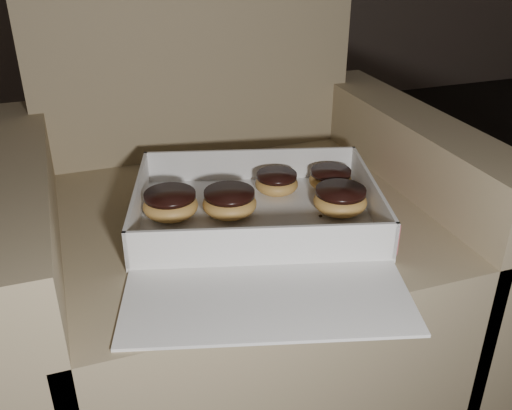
{
  "coord_description": "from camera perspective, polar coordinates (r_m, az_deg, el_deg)",
  "views": [
    {
      "loc": [
        -0.64,
        -0.38,
        0.9
      ],
      "look_at": [
        -0.35,
        0.46,
        0.43
      ],
      "focal_mm": 40.0,
      "sensor_mm": 36.0,
      "label": 1
    }
  ],
  "objects": [
    {
      "name": "armchair",
      "position": [
        1.16,
        -2.6,
        -4.16
      ],
      "size": [
        0.86,
        0.73,
        0.9
      ],
      "color": "#917E5C",
      "rests_on": "floor"
    },
    {
      "name": "bakery_box",
      "position": [
        0.97,
        0.38,
        -1.93
      ],
      "size": [
        0.53,
        0.58,
        0.07
      ],
      "rotation": [
        0.0,
        0.0,
        -0.27
      ],
      "color": "white",
      "rests_on": "armchair"
    },
    {
      "name": "donut_a",
      "position": [
        1.08,
        2.08,
        2.27
      ],
      "size": [
        0.08,
        0.08,
        0.04
      ],
      "color": "#EBA752",
      "rests_on": "bakery_box"
    },
    {
      "name": "donut_b",
      "position": [
        1.0,
        -2.66,
        0.27
      ],
      "size": [
        0.1,
        0.1,
        0.05
      ],
      "color": "#EBA752",
      "rests_on": "bakery_box"
    },
    {
      "name": "donut_c",
      "position": [
        1.01,
        -8.55,
        0.08
      ],
      "size": [
        0.1,
        0.1,
        0.05
      ],
      "color": "#EBA752",
      "rests_on": "bakery_box"
    },
    {
      "name": "donut_d",
      "position": [
        1.02,
        8.42,
        0.51
      ],
      "size": [
        0.1,
        0.1,
        0.05
      ],
      "color": "#EBA752",
      "rests_on": "bakery_box"
    },
    {
      "name": "donut_e",
      "position": [
        1.11,
        7.46,
        2.61
      ],
      "size": [
        0.08,
        0.08,
        0.04
      ],
      "color": "#EBA752",
      "rests_on": "bakery_box"
    },
    {
      "name": "crumb_a",
      "position": [
        0.94,
        -1.42,
        -3.22
      ],
      "size": [
        0.01,
        0.01,
        0.0
      ],
      "primitive_type": "ellipsoid",
      "color": "black",
      "rests_on": "bakery_box"
    },
    {
      "name": "crumb_b",
      "position": [
        0.95,
        2.31,
        -3.16
      ],
      "size": [
        0.01,
        0.01,
        0.0
      ],
      "primitive_type": "ellipsoid",
      "color": "black",
      "rests_on": "bakery_box"
    },
    {
      "name": "crumb_c",
      "position": [
        0.96,
        5.53,
        -2.61
      ],
      "size": [
        0.01,
        0.01,
        0.0
      ],
      "primitive_type": "ellipsoid",
      "color": "black",
      "rests_on": "bakery_box"
    },
    {
      "name": "crumb_d",
      "position": [
        0.9,
        -10.77,
        -5.35
      ],
      "size": [
        0.01,
        0.01,
        0.0
      ],
      "primitive_type": "ellipsoid",
      "color": "black",
      "rests_on": "bakery_box"
    },
    {
      "name": "crumb_e",
      "position": [
        1.01,
        6.47,
        -1.09
      ],
      "size": [
        0.01,
        0.01,
        0.0
      ],
      "primitive_type": "ellipsoid",
      "color": "black",
      "rests_on": "bakery_box"
    }
  ]
}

